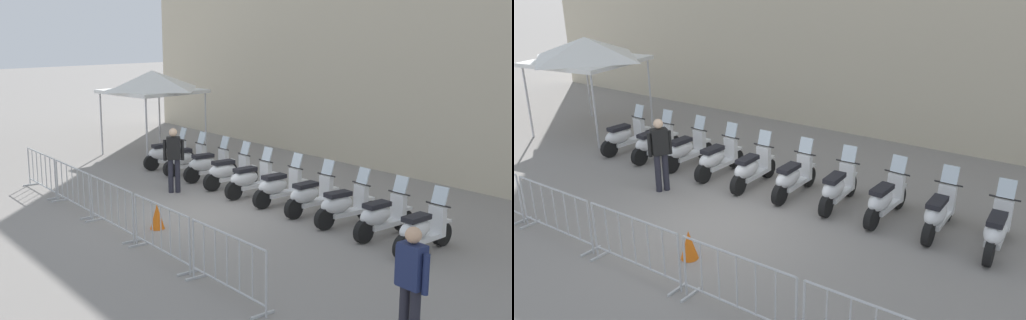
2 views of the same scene
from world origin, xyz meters
The scene contains 20 objects.
ground_plane centered at (0.00, 0.00, 0.00)m, with size 120.00×120.00×0.00m, color gray.
motorcycle_0 centered at (-4.51, 2.73, 0.45)m, with size 0.71×1.71×1.24m.
motorcycle_1 centered at (-3.42, 2.58, 0.45)m, with size 0.64×1.72×1.24m.
motorcycle_2 centered at (-2.34, 2.47, 0.45)m, with size 0.69×1.71×1.24m.
motorcycle_3 centered at (-1.28, 2.23, 0.45)m, with size 0.68×1.71×1.24m.
motorcycle_4 centered at (-0.21, 1.98, 0.45)m, with size 0.62×1.72×1.24m.
motorcycle_5 centered at (0.87, 1.87, 0.45)m, with size 0.65×1.72×1.24m.
motorcycle_6 centered at (1.95, 1.73, 0.45)m, with size 0.60×1.72×1.24m.
motorcycle_7 centered at (3.02, 1.55, 0.45)m, with size 0.71×1.71×1.24m.
motorcycle_8 centered at (4.10, 1.38, 0.45)m, with size 0.64×1.72×1.24m.
motorcycle_9 centered at (5.16, 1.09, 0.45)m, with size 0.60×1.72×1.24m.
barrier_segment_0 centered at (-4.62, -1.45, 0.52)m, with size 2.05×0.75×1.07m.
barrier_segment_1 centered at (-2.50, -1.81, 0.52)m, with size 2.05×0.75×1.07m.
barrier_segment_2 centered at (-0.37, -2.17, 0.52)m, with size 2.05×0.75×1.07m.
barrier_segment_3 centered at (1.76, -2.53, 0.52)m, with size 2.05×0.75×1.07m.
barrier_segment_4 centered at (3.89, -2.89, 0.52)m, with size 2.05×0.75×1.07m.
officer_near_row_end centered at (-2.00, 0.92, 0.98)m, with size 0.40×0.44×1.73m.
officer_mid_plaza centered at (6.95, -2.49, 0.98)m, with size 0.54×0.28×1.73m.
canopy_tent centered at (-6.68, 3.93, 2.52)m, with size 2.82×2.82×2.91m.
traffic_cone centered at (0.20, -1.40, 0.28)m, with size 0.32×0.32×0.55m, color orange.
Camera 1 is at (10.88, -9.70, 4.22)m, focal length 44.98 mm.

